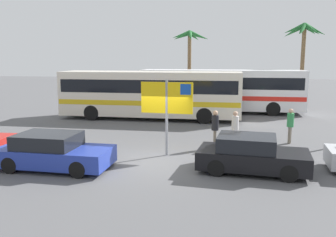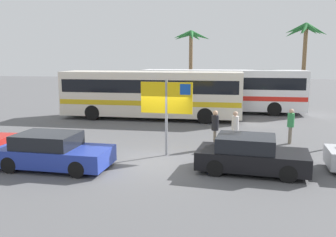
# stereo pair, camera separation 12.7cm
# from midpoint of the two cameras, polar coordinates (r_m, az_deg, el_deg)

# --- Properties ---
(ground) EXTENTS (120.00, 120.00, 0.00)m
(ground) POSITION_cam_midpoint_polar(r_m,az_deg,el_deg) (14.50, -2.51, -6.86)
(ground) COLOR #565659
(bus_front_coach) EXTENTS (11.99, 2.69, 3.17)m
(bus_front_coach) POSITION_cam_midpoint_polar(r_m,az_deg,el_deg) (24.35, -2.93, 4.10)
(bus_front_coach) COLOR silver
(bus_front_coach) RESTS_ON ground
(bus_rear_coach) EXTENTS (11.99, 2.69, 3.17)m
(bus_rear_coach) POSITION_cam_midpoint_polar(r_m,az_deg,el_deg) (27.66, 8.21, 4.67)
(bus_rear_coach) COLOR white
(bus_rear_coach) RESTS_ON ground
(ferry_sign) EXTENTS (2.20, 0.22, 3.20)m
(ferry_sign) POSITION_cam_midpoint_polar(r_m,az_deg,el_deg) (15.03, -0.27, 2.79)
(ferry_sign) COLOR gray
(ferry_sign) RESTS_ON ground
(car_black) EXTENTS (4.06, 2.19, 1.32)m
(car_black) POSITION_cam_midpoint_polar(r_m,az_deg,el_deg) (13.47, 12.66, -5.57)
(car_black) COLOR black
(car_black) RESTS_ON ground
(car_blue) EXTENTS (4.25, 1.98, 1.32)m
(car_blue) POSITION_cam_midpoint_polar(r_m,az_deg,el_deg) (14.22, -17.87, -5.00)
(car_blue) COLOR #23389E
(car_blue) RESTS_ON ground
(pedestrian_crossing_lot) EXTENTS (0.32, 0.32, 1.70)m
(pedestrian_crossing_lot) POSITION_cam_midpoint_polar(r_m,az_deg,el_deg) (16.77, 10.28, -1.23)
(pedestrian_crossing_lot) COLOR #1E2347
(pedestrian_crossing_lot) RESTS_ON ground
(pedestrian_near_sign) EXTENTS (0.32, 0.32, 1.75)m
(pedestrian_near_sign) POSITION_cam_midpoint_polar(r_m,az_deg,el_deg) (16.53, 7.19, -1.19)
(pedestrian_near_sign) COLOR #706656
(pedestrian_near_sign) RESTS_ON ground
(pedestrian_by_bus) EXTENTS (0.32, 0.32, 1.70)m
(pedestrian_by_bus) POSITION_cam_midpoint_polar(r_m,az_deg,el_deg) (18.29, 18.48, -0.69)
(pedestrian_by_bus) COLOR #706656
(pedestrian_by_bus) RESTS_ON ground
(palm_tree_seaside) EXTENTS (3.52, 3.50, 6.83)m
(palm_tree_seaside) POSITION_cam_midpoint_polar(r_m,az_deg,el_deg) (31.53, 20.45, 11.74)
(palm_tree_seaside) COLOR brown
(palm_tree_seaside) RESTS_ON ground
(palm_tree_inland) EXTENTS (3.37, 3.36, 6.43)m
(palm_tree_inland) POSITION_cam_midpoint_polar(r_m,az_deg,el_deg) (32.27, 3.25, 11.42)
(palm_tree_inland) COLOR brown
(palm_tree_inland) RESTS_ON ground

